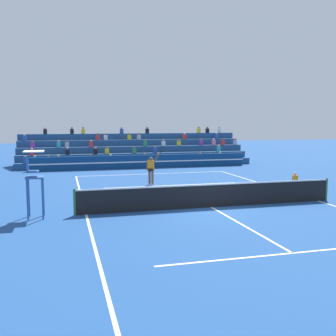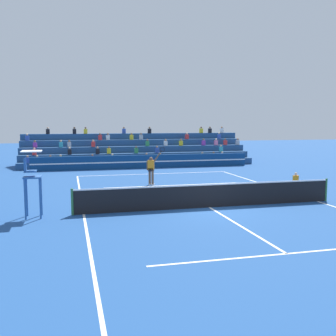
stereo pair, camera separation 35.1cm
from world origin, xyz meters
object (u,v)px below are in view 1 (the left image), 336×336
at_px(tennis_player, 151,169).
at_px(ball_kid_courtside, 295,181).
at_px(umpire_chair, 34,175).
at_px(tennis_ball, 244,193).

bearing_deg(tennis_player, ball_kid_courtside, -17.86).
bearing_deg(umpire_chair, tennis_player, 47.32).
height_order(ball_kid_courtside, tennis_player, tennis_player).
xyz_separation_m(ball_kid_courtside, tennis_ball, (-3.95, -1.34, -0.30)).
height_order(ball_kid_courtside, tennis_ball, ball_kid_courtside).
height_order(umpire_chair, tennis_player, umpire_chair).
relative_size(ball_kid_courtside, tennis_player, 0.35).
distance_m(umpire_chair, ball_kid_courtside, 15.06).
xyz_separation_m(umpire_chair, tennis_player, (6.26, 6.79, -0.73)).
bearing_deg(ball_kid_courtside, tennis_player, 162.14).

